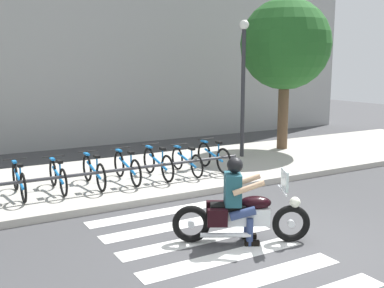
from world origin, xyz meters
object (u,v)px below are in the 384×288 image
(bicycle_3, at_px, (94,171))
(bicycle_5, at_px, (158,163))
(bicycle_1, at_px, (19,181))
(bicycle_4, at_px, (127,167))
(tree_near_rack, at_px, (285,45))
(motorcycle, at_px, (242,216))
(bicycle_2, at_px, (58,176))
(bicycle_7, at_px, (214,157))
(street_lamp, at_px, (243,77))
(bicycle_6, at_px, (187,161))
(bike_rack, at_px, (119,171))
(rider, at_px, (238,194))

(bicycle_3, distance_m, bicycle_5, 1.61)
(bicycle_1, distance_m, bicycle_3, 1.61)
(bicycle_4, xyz_separation_m, tree_near_rack, (6.07, 1.53, 2.99))
(motorcycle, relative_size, bicycle_2, 1.29)
(bicycle_4, height_order, bicycle_5, bicycle_5)
(bicycle_5, distance_m, bicycle_7, 1.61)
(bicycle_1, bearing_deg, tree_near_rack, 10.19)
(bicycle_4, relative_size, bicycle_5, 1.00)
(street_lamp, bearing_deg, bicycle_6, -156.09)
(bicycle_1, relative_size, bicycle_5, 0.97)
(bicycle_1, bearing_deg, bicycle_4, -0.01)
(bicycle_4, bearing_deg, bike_rack, -126.02)
(bicycle_1, xyz_separation_m, street_lamp, (6.57, 1.13, 2.04))
(bicycle_7, distance_m, bike_rack, 2.87)
(bicycle_2, xyz_separation_m, bicycle_6, (3.22, 0.00, -0.01))
(bicycle_7, xyz_separation_m, tree_near_rack, (3.66, 1.53, 2.98))
(bicycle_7, height_order, tree_near_rack, tree_near_rack)
(motorcycle, height_order, bicycle_1, motorcycle)
(bicycle_1, height_order, tree_near_rack, tree_near_rack)
(bicycle_4, bearing_deg, bicycle_1, 179.99)
(bicycle_2, relative_size, bike_rack, 0.25)
(bike_rack, xyz_separation_m, street_lamp, (4.55, 1.68, 1.95))
(bicycle_5, bearing_deg, street_lamp, 18.62)
(bicycle_5, distance_m, bike_rack, 1.33)
(bicycle_5, bearing_deg, bicycle_4, 179.97)
(rider, distance_m, tree_near_rack, 8.42)
(bicycle_4, height_order, bicycle_7, bicycle_7)
(bicycle_1, relative_size, street_lamp, 0.40)
(motorcycle, xyz_separation_m, street_lamp, (3.76, 5.18, 2.07))
(bicycle_1, distance_m, bike_rack, 2.09)
(rider, bearing_deg, street_lamp, 53.30)
(bike_rack, bearing_deg, bicycle_7, 11.10)
(bike_rack, bearing_deg, street_lamp, 20.26)
(rider, bearing_deg, bicycle_7, 62.40)
(rider, distance_m, street_lamp, 6.63)
(rider, height_order, bicycle_4, rider)
(bicycle_3, relative_size, bike_rack, 0.27)
(motorcycle, distance_m, bicycle_7, 4.53)
(bicycle_4, distance_m, bicycle_5, 0.81)
(motorcycle, bearing_deg, bicycle_3, 106.41)
(motorcycle, distance_m, bicycle_5, 4.07)
(bicycle_1, bearing_deg, bicycle_6, 0.01)
(rider, height_order, street_lamp, street_lamp)
(bicycle_3, xyz_separation_m, street_lamp, (4.96, 1.13, 2.03))
(bicycle_5, xyz_separation_m, bicycle_6, (0.81, 0.00, -0.03))
(bicycle_2, distance_m, bicycle_7, 4.03)
(rider, bearing_deg, bicycle_1, 124.33)
(bicycle_2, distance_m, tree_near_rack, 8.39)
(bicycle_2, distance_m, bicycle_4, 1.61)
(bicycle_3, bearing_deg, bicycle_7, -0.02)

